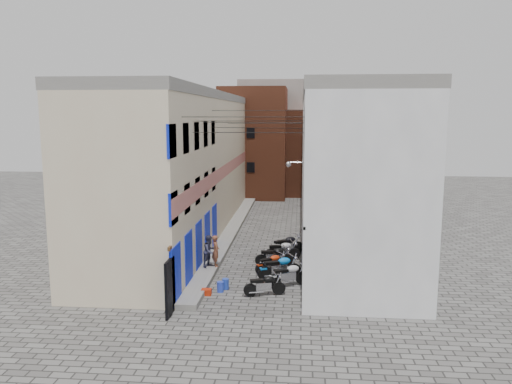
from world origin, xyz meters
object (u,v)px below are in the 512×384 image
(motorcycle_b, at_px, (289,274))
(person_b, at_px, (210,251))
(motorcycle_g, at_px, (287,244))
(water_jug_near, at_px, (220,287))
(red_crate, at_px, (206,292))
(motorcycle_a, at_px, (265,284))
(motorcycle_c, at_px, (280,266))
(water_jug_far, at_px, (226,284))
(motorcycle_f, at_px, (282,250))
(motorcycle_d, at_px, (272,262))
(motorcycle_e, at_px, (274,255))
(person_a, at_px, (216,251))

(motorcycle_b, xyz_separation_m, person_b, (-3.89, 1.79, 0.45))
(motorcycle_g, relative_size, water_jug_near, 4.74)
(water_jug_near, xyz_separation_m, red_crate, (-0.53, -0.42, -0.10))
(motorcycle_a, relative_size, person_b, 1.15)
(motorcycle_c, distance_m, water_jug_far, 2.82)
(motorcycle_b, bearing_deg, person_b, -140.32)
(water_jug_near, bearing_deg, person_b, 109.27)
(person_b, bearing_deg, motorcycle_a, -106.89)
(motorcycle_f, height_order, water_jug_far, motorcycle_f)
(motorcycle_d, bearing_deg, motorcycle_b, -9.98)
(motorcycle_c, relative_size, water_jug_far, 4.60)
(motorcycle_d, height_order, water_jug_near, motorcycle_d)
(motorcycle_a, relative_size, motorcycle_e, 0.92)
(motorcycle_f, bearing_deg, person_b, -69.82)
(motorcycle_c, xyz_separation_m, person_a, (-3.16, 0.92, 0.40))
(water_jug_far, bearing_deg, red_crate, -130.90)
(motorcycle_c, bearing_deg, motorcycle_f, 156.17)
(motorcycle_b, relative_size, motorcycle_g, 0.93)
(motorcycle_d, distance_m, water_jug_far, 3.13)
(red_crate, bearing_deg, motorcycle_f, 60.99)
(person_a, bearing_deg, person_b, 89.36)
(person_a, bearing_deg, motorcycle_b, -136.35)
(motorcycle_g, distance_m, person_a, 4.55)
(person_a, bearing_deg, water_jug_far, -179.87)
(person_b, bearing_deg, motorcycle_f, -27.71)
(motorcycle_c, relative_size, red_crate, 5.06)
(person_b, relative_size, red_crate, 3.70)
(motorcycle_e, height_order, motorcycle_f, motorcycle_f)
(person_a, height_order, person_b, person_b)
(motorcycle_g, bearing_deg, motorcycle_e, -50.96)
(motorcycle_f, relative_size, water_jug_far, 4.24)
(motorcycle_d, distance_m, water_jug_near, 3.55)
(motorcycle_c, bearing_deg, person_a, -130.18)
(motorcycle_e, bearing_deg, motorcycle_d, -13.20)
(water_jug_near, height_order, red_crate, water_jug_near)
(water_jug_near, distance_m, red_crate, 0.68)
(motorcycle_b, height_order, motorcycle_g, motorcycle_g)
(person_b, bearing_deg, person_a, -42.38)
(person_b, xyz_separation_m, red_crate, (0.44, -3.20, -0.90))
(motorcycle_c, xyz_separation_m, motorcycle_f, (-0.01, 3.04, -0.05))
(motorcycle_a, xyz_separation_m, motorcycle_c, (0.54, 2.23, 0.10))
(motorcycle_g, bearing_deg, red_crate, -61.84)
(motorcycle_b, relative_size, motorcycle_e, 1.03)
(motorcycle_g, relative_size, person_b, 1.38)
(motorcycle_c, distance_m, motorcycle_d, 1.02)
(motorcycle_d, bearing_deg, motorcycle_g, 133.60)
(motorcycle_c, bearing_deg, motorcycle_a, -37.65)
(motorcycle_c, bearing_deg, water_jug_near, -75.71)
(motorcycle_c, bearing_deg, motorcycle_g, 153.06)
(motorcycle_a, bearing_deg, person_a, -155.85)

